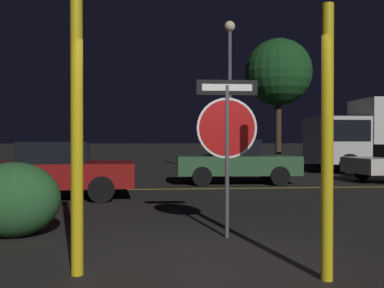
{
  "coord_description": "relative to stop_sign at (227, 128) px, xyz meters",
  "views": [
    {
      "loc": [
        -0.49,
        -4.76,
        1.45
      ],
      "look_at": [
        0.44,
        5.47,
        1.32
      ],
      "focal_mm": 40.0,
      "sensor_mm": 36.0,
      "label": 1
    }
  ],
  "objects": [
    {
      "name": "passing_car_3",
      "position": [
        1.63,
        7.56,
        -0.9
      ],
      "size": [
        4.03,
        1.98,
        1.43
      ],
      "rotation": [
        0.0,
        0.0,
        -1.61
      ],
      "color": "#335B38",
      "rests_on": "ground_plane"
    },
    {
      "name": "delivery_truck",
      "position": [
        8.64,
        11.75,
        0.05
      ],
      "size": [
        5.69,
        2.64,
        3.18
      ],
      "rotation": [
        0.0,
        0.0,
        1.58
      ],
      "color": "silver",
      "rests_on": "ground_plane"
    },
    {
      "name": "yellow_pole_right",
      "position": [
        0.69,
        -1.97,
        -0.2
      ],
      "size": [
        0.12,
        0.12,
        2.82
      ],
      "primitive_type": "cylinder",
      "color": "yellow",
      "rests_on": "ground_plane"
    },
    {
      "name": "tree_0",
      "position": [
        5.45,
        15.67,
        3.3
      ],
      "size": [
        3.48,
        3.48,
        6.68
      ],
      "color": "#422D1E",
      "rests_on": "ground_plane"
    },
    {
      "name": "yellow_pole_left",
      "position": [
        -1.88,
        -1.56,
        0.04
      ],
      "size": [
        0.13,
        0.13,
        3.3
      ],
      "primitive_type": "cylinder",
      "color": "yellow",
      "rests_on": "ground_plane"
    },
    {
      "name": "street_lamp",
      "position": [
        2.01,
        10.93,
        2.41
      ],
      "size": [
        0.44,
        0.44,
        6.21
      ],
      "color": "#4C4C51",
      "rests_on": "ground_plane"
    },
    {
      "name": "hedge_bush_2",
      "position": [
        -3.13,
        0.33,
        -1.06
      ],
      "size": [
        1.36,
        1.06,
        1.11
      ],
      "primitive_type": "ellipsoid",
      "color": "#285B2D",
      "rests_on": "ground_plane"
    },
    {
      "name": "passing_car_2",
      "position": [
        -3.52,
        4.37,
        -0.92
      ],
      "size": [
        4.15,
        2.12,
        1.38
      ],
      "rotation": [
        0.0,
        0.0,
        1.67
      ],
      "color": "maroon",
      "rests_on": "ground_plane"
    },
    {
      "name": "stop_sign",
      "position": [
        0.0,
        0.0,
        0.0
      ],
      "size": [
        0.9,
        0.06,
        2.31
      ],
      "rotation": [
        0.0,
        0.0,
        -0.02
      ],
      "color": "#4C4C51",
      "rests_on": "ground_plane"
    },
    {
      "name": "road_center_stripe",
      "position": [
        -0.58,
        6.12,
        -1.61
      ],
      "size": [
        42.77,
        0.12,
        0.01
      ],
      "primitive_type": "cube",
      "color": "gold",
      "rests_on": "ground_plane"
    },
    {
      "name": "ground_plane",
      "position": [
        -0.58,
        -1.41,
        -1.61
      ],
      "size": [
        260.0,
        260.0,
        0.0
      ],
      "primitive_type": "plane",
      "color": "black"
    }
  ]
}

